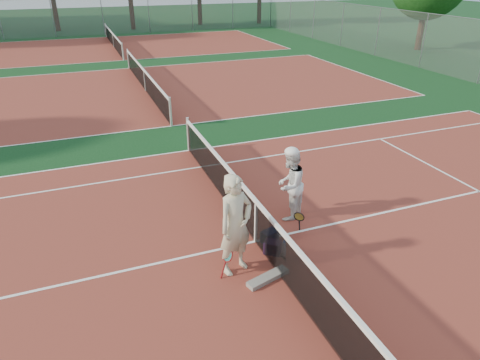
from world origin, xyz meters
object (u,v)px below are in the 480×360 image
(player_b, at_px, (290,185))
(racket_red, at_px, (228,262))
(racket_spare, at_px, (269,248))
(water_bottle, at_px, (284,249))
(racket_black_held, at_px, (299,223))
(player_a, at_px, (236,225))
(sports_bag_purple, at_px, (272,247))
(sports_bag_navy, at_px, (270,237))
(net_main, at_px, (256,221))

(player_b, height_order, racket_red, player_b)
(player_b, height_order, racket_spare, player_b)
(racket_red, height_order, water_bottle, racket_red)
(water_bottle, bearing_deg, racket_black_held, 42.00)
(player_a, bearing_deg, sports_bag_purple, -6.24)
(player_b, bearing_deg, player_a, -3.98)
(sports_bag_purple, bearing_deg, racket_spare, 98.76)
(sports_bag_purple, bearing_deg, sports_bag_navy, 73.70)
(racket_black_held, height_order, racket_spare, racket_black_held)
(net_main, bearing_deg, racket_red, -139.03)
(net_main, xyz_separation_m, player_b, (1.12, 0.67, 0.34))
(net_main, xyz_separation_m, sports_bag_navy, (0.27, -0.12, -0.37))
(player_a, distance_m, racket_spare, 1.35)
(net_main, xyz_separation_m, water_bottle, (0.35, -0.64, -0.36))
(water_bottle, bearing_deg, player_b, 59.65)
(player_a, bearing_deg, racket_red, -179.65)
(sports_bag_navy, height_order, water_bottle, water_bottle)
(racket_red, relative_size, water_bottle, 1.86)
(racket_red, xyz_separation_m, sports_bag_navy, (1.19, 0.67, -0.14))
(racket_spare, bearing_deg, water_bottle, -164.42)
(player_b, xyz_separation_m, sports_bag_purple, (-0.96, -1.17, -0.71))
(player_b, xyz_separation_m, water_bottle, (-0.77, -1.31, -0.70))
(net_main, height_order, racket_spare, net_main)
(player_b, xyz_separation_m, sports_bag_navy, (-0.85, -0.79, -0.71))
(racket_spare, relative_size, water_bottle, 2.00)
(net_main, xyz_separation_m, sports_bag_purple, (0.16, -0.50, -0.37))
(racket_black_held, bearing_deg, sports_bag_navy, -43.40)
(player_a, distance_m, racket_black_held, 1.97)
(racket_black_held, distance_m, racket_spare, 0.93)
(sports_bag_purple, relative_size, water_bottle, 1.12)
(player_a, height_order, player_b, player_a)
(player_b, xyz_separation_m, racket_black_held, (-0.13, -0.74, -0.57))
(sports_bag_purple, distance_m, water_bottle, 0.24)
(sports_bag_navy, bearing_deg, racket_spare, -117.71)
(racket_spare, distance_m, sports_bag_navy, 0.30)
(sports_bag_navy, height_order, sports_bag_purple, sports_bag_navy)
(player_a, distance_m, water_bottle, 1.38)
(player_a, height_order, sports_bag_purple, player_a)
(player_b, distance_m, racket_black_held, 0.94)
(racket_red, bearing_deg, sports_bag_navy, 1.02)
(player_a, relative_size, sports_bag_purple, 6.05)
(racket_spare, bearing_deg, sports_bag_navy, -50.04)
(water_bottle, bearing_deg, racket_spare, 127.91)
(racket_spare, xyz_separation_m, sports_bag_navy, (0.13, 0.25, 0.10))
(racket_red, xyz_separation_m, sports_bag_purple, (1.08, 0.30, -0.14))
(net_main, relative_size, player_a, 5.42)
(player_b, bearing_deg, sports_bag_purple, 9.66)
(player_b, bearing_deg, net_main, -10.21)
(racket_black_held, bearing_deg, racket_red, -26.89)
(player_b, relative_size, racket_black_held, 2.98)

